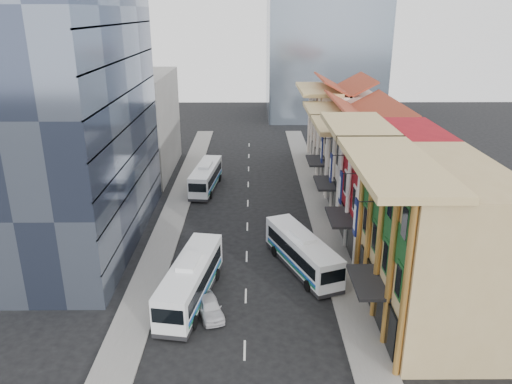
{
  "coord_description": "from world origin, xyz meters",
  "views": [
    {
      "loc": [
        0.57,
        -27.66,
        22.14
      ],
      "look_at": [
        0.92,
        19.03,
        5.09
      ],
      "focal_mm": 35.0,
      "sensor_mm": 36.0,
      "label": 1
    }
  ],
  "objects_px": {
    "bus_left_far": "(206,176)",
    "sedan_left": "(210,307)",
    "office_tower": "(63,92)",
    "bus_left_near": "(191,280)",
    "bus_right": "(302,252)",
    "shophouse_tan": "(437,246)"
  },
  "relations": [
    {
      "from": "bus_left_far",
      "to": "sedan_left",
      "type": "distance_m",
      "value": 29.08
    },
    {
      "from": "bus_right",
      "to": "bus_left_far",
      "type": "bearing_deg",
      "value": 94.58
    },
    {
      "from": "shophouse_tan",
      "to": "office_tower",
      "type": "xyz_separation_m",
      "value": [
        -31.0,
        14.0,
        9.0
      ]
    },
    {
      "from": "bus_left_far",
      "to": "sedan_left",
      "type": "bearing_deg",
      "value": -78.34
    },
    {
      "from": "shophouse_tan",
      "to": "office_tower",
      "type": "distance_m",
      "value": 35.19
    },
    {
      "from": "sedan_left",
      "to": "bus_left_near",
      "type": "bearing_deg",
      "value": 109.47
    },
    {
      "from": "office_tower",
      "to": "bus_left_far",
      "type": "distance_m",
      "value": 23.23
    },
    {
      "from": "bus_left_near",
      "to": "bus_right",
      "type": "height_order",
      "value": "bus_left_near"
    },
    {
      "from": "office_tower",
      "to": "bus_left_far",
      "type": "xyz_separation_m",
      "value": [
        11.5,
        15.21,
        -13.27
      ]
    },
    {
      "from": "bus_left_far",
      "to": "bus_right",
      "type": "height_order",
      "value": "bus_right"
    },
    {
      "from": "shophouse_tan",
      "to": "bus_left_far",
      "type": "relative_size",
      "value": 1.3
    },
    {
      "from": "office_tower",
      "to": "bus_left_near",
      "type": "relative_size",
      "value": 2.62
    },
    {
      "from": "shophouse_tan",
      "to": "bus_left_far",
      "type": "height_order",
      "value": "shophouse_tan"
    },
    {
      "from": "bus_left_near",
      "to": "sedan_left",
      "type": "relative_size",
      "value": 2.76
    },
    {
      "from": "bus_left_near",
      "to": "bus_right",
      "type": "relative_size",
      "value": 1.04
    },
    {
      "from": "office_tower",
      "to": "bus_right",
      "type": "relative_size",
      "value": 2.73
    },
    {
      "from": "shophouse_tan",
      "to": "bus_left_near",
      "type": "relative_size",
      "value": 1.22
    },
    {
      "from": "office_tower",
      "to": "bus_left_far",
      "type": "bearing_deg",
      "value": 52.91
    },
    {
      "from": "bus_left_far",
      "to": "bus_right",
      "type": "distance_m",
      "value": 24.13
    },
    {
      "from": "bus_left_near",
      "to": "sedan_left",
      "type": "xyz_separation_m",
      "value": [
        1.66,
        -2.19,
        -1.13
      ]
    },
    {
      "from": "bus_left_far",
      "to": "office_tower",
      "type": "bearing_deg",
      "value": -120.87
    },
    {
      "from": "office_tower",
      "to": "bus_left_near",
      "type": "xyz_separation_m",
      "value": [
        12.6,
        -11.52,
        -13.16
      ]
    }
  ]
}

